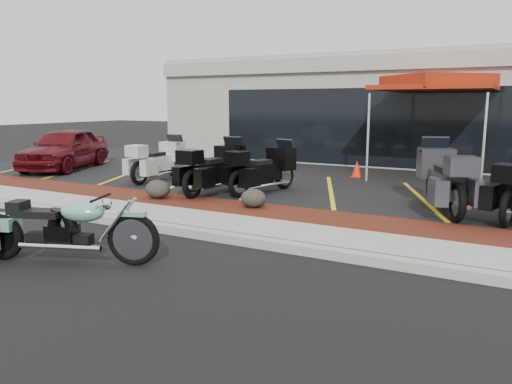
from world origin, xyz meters
The scene contains 16 objects.
ground centered at (0.00, 0.00, 0.00)m, with size 90.00×90.00×0.00m, color black.
curb centered at (0.00, 0.90, 0.07)m, with size 24.00×0.25×0.15m, color gray.
sidewalk centered at (0.00, 1.60, 0.07)m, with size 24.00×1.20×0.15m, color gray.
mulch_bed centered at (0.00, 2.80, 0.08)m, with size 24.00×1.20×0.16m, color black.
upper_lot centered at (0.00, 8.20, 0.07)m, with size 26.00×9.60×0.15m, color black.
dealership_building centered at (0.00, 14.47, 2.01)m, with size 18.00×8.16×4.00m.
boulder_left centered at (-3.10, 2.74, 0.37)m, with size 0.60×0.50×0.42m, color black.
boulder_mid centered at (-0.70, 2.90, 0.35)m, with size 0.55×0.46×0.39m, color black.
hero_cruiser centered at (-0.58, -0.83, 0.51)m, with size 2.92×0.74×1.03m, color #68A392, non-canonical shape.
touring_white centered at (-4.81, 5.58, 0.78)m, with size 2.17×0.83×1.26m, color silver, non-canonical shape.
touring_black_front centered at (-2.34, 4.77, 0.82)m, with size 2.29×0.87×1.33m, color black, non-canonical shape.
touring_black_mid centered at (-1.13, 5.30, 0.79)m, with size 2.19×0.83×1.27m, color black, non-canonical shape.
touring_grey centered at (2.47, 5.24, 0.87)m, with size 2.49×0.95×1.45m, color #323238, non-canonical shape.
parked_car centered at (-9.20, 5.38, 0.83)m, with size 1.60×3.97×1.35m, color #4E0B11.
traffic_cone centered at (-0.17, 8.26, 0.39)m, with size 0.31×0.31×0.48m, color red.
popup_canopy centered at (1.77, 9.10, 2.82)m, with size 3.27×3.27×2.93m.
Camera 1 is at (4.25, -5.99, 2.31)m, focal length 35.00 mm.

